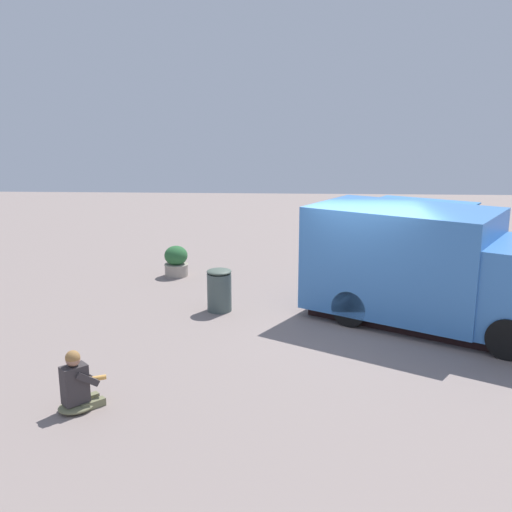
% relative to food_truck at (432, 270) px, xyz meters
% --- Properties ---
extents(ground_plane, '(40.00, 40.00, 0.00)m').
position_rel_food_truck_xyz_m(ground_plane, '(-0.05, -1.33, -1.10)').
color(ground_plane, gray).
extents(food_truck, '(4.61, 5.42, 2.29)m').
position_rel_food_truck_xyz_m(food_truck, '(0.00, 0.00, 0.00)').
color(food_truck, '#3D7AC4').
rests_on(food_truck, ground_plane).
extents(person_customer, '(0.71, 0.72, 0.90)m').
position_rel_food_truck_xyz_m(person_customer, '(3.87, -5.78, -0.75)').
color(person_customer, '#6F6F4D').
rests_on(person_customer, ground_plane).
extents(planter_flowering_near, '(0.62, 0.62, 0.79)m').
position_rel_food_truck_xyz_m(planter_flowering_near, '(-3.31, -5.70, -0.71)').
color(planter_flowering_near, '#9F9284').
rests_on(planter_flowering_near, ground_plane).
extents(planter_flowering_far, '(0.56, 0.56, 0.74)m').
position_rel_food_truck_xyz_m(planter_flowering_far, '(-4.67, 0.13, -0.74)').
color(planter_flowering_far, '#4D554A').
rests_on(planter_flowering_far, ground_plane).
extents(trash_bin, '(0.53, 0.53, 0.92)m').
position_rel_food_truck_xyz_m(trash_bin, '(-0.56, -4.27, -0.63)').
color(trash_bin, '#465551').
rests_on(trash_bin, ground_plane).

